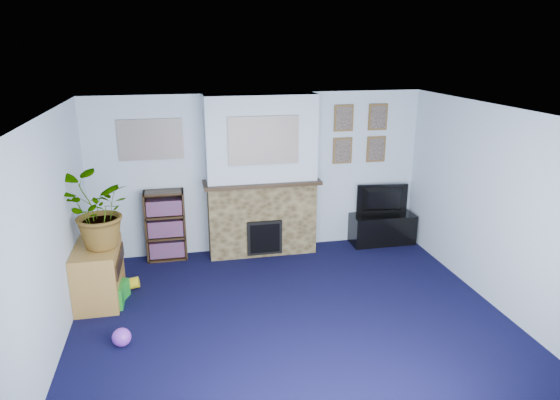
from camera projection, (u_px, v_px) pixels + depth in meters
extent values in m
cube|color=black|center=(293.00, 321.00, 5.79)|extent=(5.00, 4.50, 0.01)
cube|color=white|center=(294.00, 113.00, 5.07)|extent=(5.00, 4.50, 0.01)
cube|color=silver|center=(259.00, 173.00, 7.53)|extent=(5.00, 0.04, 2.40)
cube|color=silver|center=(371.00, 338.00, 3.33)|extent=(5.00, 0.04, 2.40)
cube|color=silver|center=(48.00, 242.00, 4.94)|extent=(0.04, 4.50, 2.40)
cube|color=silver|center=(498.00, 209.00, 5.92)|extent=(0.04, 4.50, 2.40)
cube|color=brown|center=(262.00, 218.00, 7.54)|extent=(1.60, 0.40, 1.10)
cube|color=brown|center=(261.00, 140.00, 7.18)|extent=(1.60, 0.40, 1.30)
cube|color=brown|center=(262.00, 182.00, 7.34)|extent=(1.72, 0.50, 0.05)
cube|color=brown|center=(265.00, 237.00, 7.41)|extent=(0.52, 0.08, 0.52)
cube|color=brown|center=(265.00, 238.00, 7.38)|extent=(0.44, 0.02, 0.44)
cube|color=gray|center=(264.00, 141.00, 6.97)|extent=(1.00, 0.03, 0.68)
cube|color=gray|center=(151.00, 140.00, 7.04)|extent=(0.90, 0.03, 0.58)
cube|color=brown|center=(344.00, 118.00, 7.53)|extent=(0.30, 0.03, 0.40)
cube|color=brown|center=(378.00, 117.00, 7.63)|extent=(0.30, 0.03, 0.40)
cube|color=brown|center=(342.00, 151.00, 7.68)|extent=(0.30, 0.03, 0.40)
cube|color=brown|center=(376.00, 149.00, 7.78)|extent=(0.30, 0.03, 0.40)
cube|color=black|center=(382.00, 229.00, 8.00)|extent=(1.01, 0.42, 0.48)
imported|color=black|center=(383.00, 200.00, 7.87)|extent=(0.82, 0.21, 0.47)
cube|color=black|center=(166.00, 222.00, 7.44)|extent=(0.58, 0.02, 1.05)
cube|color=black|center=(146.00, 227.00, 7.26)|extent=(0.03, 0.28, 1.05)
cube|color=black|center=(185.00, 224.00, 7.37)|extent=(0.03, 0.28, 1.05)
cube|color=black|center=(168.00, 257.00, 7.47)|extent=(0.56, 0.28, 0.03)
cube|color=black|center=(166.00, 237.00, 7.37)|extent=(0.56, 0.28, 0.03)
cube|color=black|center=(165.00, 215.00, 7.27)|extent=(0.56, 0.28, 0.03)
cube|color=black|center=(163.00, 192.00, 7.16)|extent=(0.56, 0.28, 0.03)
cube|color=black|center=(167.00, 248.00, 7.41)|extent=(0.50, 0.22, 0.24)
cube|color=black|center=(166.00, 227.00, 7.31)|extent=(0.50, 0.22, 0.24)
cube|color=black|center=(164.00, 207.00, 7.22)|extent=(0.50, 0.22, 0.22)
cube|color=olive|center=(99.00, 274.00, 6.18)|extent=(0.51, 0.92, 0.72)
imported|color=#26661E|center=(95.00, 212.00, 5.90)|extent=(0.97, 0.89, 0.91)
cube|color=gold|center=(261.00, 176.00, 7.29)|extent=(0.09, 0.05, 0.13)
cylinder|color=#B2BFC6|center=(280.00, 175.00, 7.34)|extent=(0.05, 0.05, 0.17)
sphere|color=gray|center=(225.00, 179.00, 7.19)|extent=(0.14, 0.14, 0.14)
cylinder|color=#198C26|center=(308.00, 175.00, 7.43)|extent=(0.06, 0.06, 0.12)
cube|color=#198C26|center=(109.00, 296.00, 6.06)|extent=(0.33, 0.27, 0.27)
sphere|color=purple|center=(122.00, 338.00, 5.29)|extent=(0.20, 0.20, 0.20)
cube|color=#198C26|center=(120.00, 289.00, 6.30)|extent=(0.24, 0.24, 0.23)
cylinder|color=yellow|center=(127.00, 284.00, 6.51)|extent=(0.33, 0.15, 0.19)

